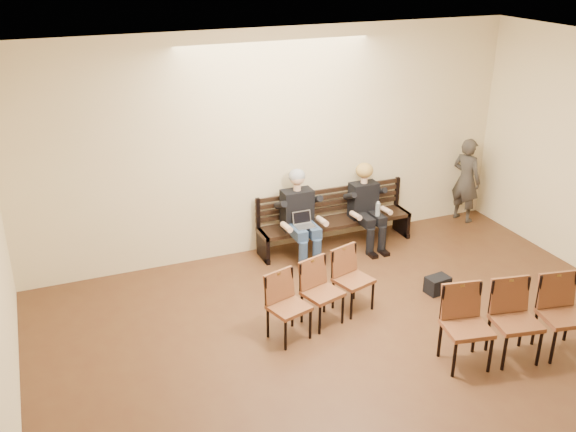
# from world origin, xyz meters

# --- Properties ---
(room_walls) EXTENTS (8.02, 10.01, 3.51)m
(room_walls) POSITION_xyz_m (0.00, 0.79, 2.54)
(room_walls) COLOR #F7E6B1
(room_walls) RESTS_ON ground
(bench) EXTENTS (2.60, 0.90, 0.45)m
(bench) POSITION_xyz_m (0.90, 4.65, 0.23)
(bench) COLOR black
(bench) RESTS_ON ground
(seated_man) EXTENTS (0.60, 0.83, 1.44)m
(seated_man) POSITION_xyz_m (0.21, 4.53, 0.72)
(seated_man) COLOR black
(seated_man) RESTS_ON ground
(seated_woman) EXTENTS (0.56, 0.77, 1.29)m
(seated_woman) POSITION_xyz_m (1.39, 4.53, 0.65)
(seated_woman) COLOR black
(seated_woman) RESTS_ON ground
(laptop) EXTENTS (0.33, 0.27, 0.22)m
(laptop) POSITION_xyz_m (0.21, 4.30, 0.56)
(laptop) COLOR #B7B7BB
(laptop) RESTS_ON bench
(water_bottle) EXTENTS (0.09, 0.09, 0.25)m
(water_bottle) POSITION_xyz_m (1.46, 4.28, 0.57)
(water_bottle) COLOR silver
(water_bottle) RESTS_ON bench
(bag) EXTENTS (0.36, 0.27, 0.24)m
(bag) POSITION_xyz_m (1.58, 2.72, 0.12)
(bag) COLOR black
(bag) RESTS_ON ground
(passerby) EXTENTS (0.60, 0.73, 1.74)m
(passerby) POSITION_xyz_m (3.50, 4.75, 0.87)
(passerby) COLOR #38332E
(passerby) RESTS_ON ground
(chair_row_front) EXTENTS (1.64, 0.90, 0.87)m
(chair_row_front) POSITION_xyz_m (-0.28, 2.62, 0.44)
(chair_row_front) COLOR brown
(chair_row_front) RESTS_ON ground
(chair_row_back) EXTENTS (1.83, 0.85, 0.98)m
(chair_row_back) POSITION_xyz_m (1.51, 1.06, 0.49)
(chair_row_back) COLOR brown
(chair_row_back) RESTS_ON ground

